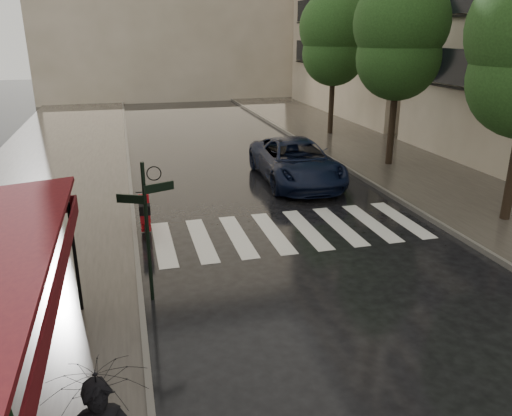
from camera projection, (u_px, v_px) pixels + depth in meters
name	position (u px, v px, depth m)	size (l,w,h in m)	color
ground	(236.00, 376.00, 8.52)	(120.00, 120.00, 0.00)	black
sidewalk_near	(45.00, 189.00, 18.34)	(6.00, 60.00, 0.12)	#38332D
sidewalk_far	(404.00, 164.00, 21.89)	(5.50, 60.00, 0.12)	#38332D
curb_near	(130.00, 183.00, 19.07)	(0.12, 60.00, 0.16)	#595651
curb_far	(345.00, 167.00, 21.22)	(0.12, 60.00, 0.16)	#595651
crosswalk	(290.00, 231.00, 14.70)	(7.85, 3.20, 0.01)	silver
signpost	(147.00, 221.00, 10.35)	(1.17, 0.29, 3.10)	black
tree_mid	(401.00, 30.00, 19.86)	(3.80, 3.80, 8.34)	black
tree_far	(335.00, 33.00, 26.33)	(3.80, 3.80, 8.16)	black
pedestrian_with_umbrella	(98.00, 398.00, 5.38)	(1.21, 1.23, 2.58)	black
scooter	(145.00, 217.00, 14.37)	(0.44, 1.65, 1.08)	black
parked_car	(296.00, 161.00, 19.26)	(2.68, 5.81, 1.61)	black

